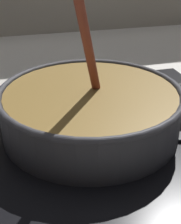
# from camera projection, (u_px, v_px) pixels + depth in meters

# --- Properties ---
(ground) EXTENTS (2.40, 1.60, 0.04)m
(ground) POSITION_uv_depth(u_px,v_px,m) (116.00, 173.00, 0.53)
(ground) COLOR beige
(hob_plate) EXTENTS (0.56, 0.48, 0.01)m
(hob_plate) POSITION_uv_depth(u_px,v_px,m) (90.00, 134.00, 0.58)
(hob_plate) COLOR black
(hob_plate) RESTS_ON ground
(burner_ring) EXTENTS (0.19, 0.19, 0.01)m
(burner_ring) POSITION_uv_depth(u_px,v_px,m) (91.00, 129.00, 0.58)
(burner_ring) COLOR #592D0C
(burner_ring) RESTS_ON hob_plate
(spare_burner) EXTENTS (0.16, 0.16, 0.01)m
(spare_burner) POSITION_uv_depth(u_px,v_px,m) (177.00, 117.00, 0.61)
(spare_burner) COLOR #262628
(spare_burner) RESTS_ON hob_plate
(cooking_pan) EXTENTS (0.43, 0.30, 0.33)m
(cooking_pan) POSITION_uv_depth(u_px,v_px,m) (91.00, 109.00, 0.56)
(cooking_pan) COLOR #38383D
(cooking_pan) RESTS_ON hob_plate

